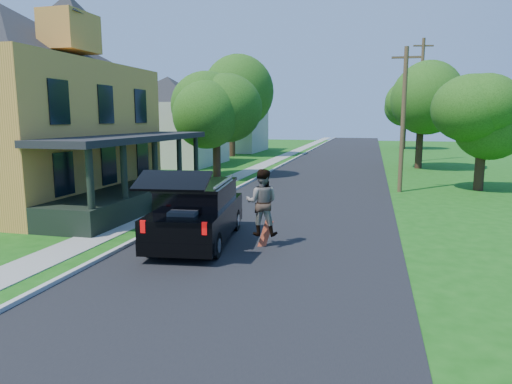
% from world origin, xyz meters
% --- Properties ---
extents(ground, '(140.00, 140.00, 0.00)m').
position_xyz_m(ground, '(0.00, 0.00, 0.00)').
color(ground, '#155110').
rests_on(ground, ground).
extents(street, '(8.00, 120.00, 0.02)m').
position_xyz_m(street, '(0.00, 20.00, 0.00)').
color(street, black).
rests_on(street, ground).
extents(curb, '(0.15, 120.00, 0.12)m').
position_xyz_m(curb, '(-4.05, 20.00, 0.00)').
color(curb, '#ABABA6').
rests_on(curb, ground).
extents(sidewalk, '(1.30, 120.00, 0.03)m').
position_xyz_m(sidewalk, '(-5.60, 20.00, 0.00)').
color(sidewalk, gray).
rests_on(sidewalk, ground).
extents(front_walk, '(6.50, 1.20, 0.03)m').
position_xyz_m(front_walk, '(-9.50, 6.00, 0.00)').
color(front_walk, gray).
rests_on(front_walk, ground).
extents(main_house, '(15.56, 15.56, 10.10)m').
position_xyz_m(main_house, '(-12.80, 5.99, 4.92)').
color(main_house, '#EEA145').
rests_on(main_house, ground).
extents(neighbor_house_mid, '(12.78, 12.78, 8.30)m').
position_xyz_m(neighbor_house_mid, '(-13.50, 24.00, 4.19)').
color(neighbor_house_mid, '#AEAB9A').
rests_on(neighbor_house_mid, ground).
extents(neighbor_house_far, '(12.78, 12.78, 8.30)m').
position_xyz_m(neighbor_house_far, '(-13.50, 40.00, 4.19)').
color(neighbor_house_far, '#AEAB9A').
rests_on(neighbor_house_far, ground).
extents(black_suv, '(2.62, 5.51, 2.47)m').
position_xyz_m(black_suv, '(-2.16, 1.50, 0.95)').
color(black_suv, black).
rests_on(black_suv, ground).
extents(skateboarder, '(1.05, 0.86, 1.99)m').
position_xyz_m(skateboarder, '(-0.10, 1.50, 1.36)').
color(skateboarder, black).
rests_on(skateboarder, ground).
extents(skateboard, '(0.40, 0.52, 0.89)m').
position_xyz_m(skateboard, '(-0.03, 1.65, 0.32)').
color(skateboard, '#A02B0D').
rests_on(skateboard, ground).
extents(tree_left_mid, '(5.47, 5.19, 7.28)m').
position_xyz_m(tree_left_mid, '(-6.66, 16.25, 4.79)').
color(tree_left_mid, black).
rests_on(tree_left_mid, ground).
extents(tree_left_far, '(7.06, 7.02, 10.18)m').
position_xyz_m(tree_left_far, '(-10.74, 32.78, 6.53)').
color(tree_left_far, black).
rests_on(tree_left_far, ground).
extents(tree_right_near, '(4.52, 4.23, 6.27)m').
position_xyz_m(tree_right_near, '(8.58, 14.97, 4.14)').
color(tree_right_near, black).
rests_on(tree_right_near, ground).
extents(tree_right_mid, '(7.29, 7.41, 9.06)m').
position_xyz_m(tree_right_mid, '(6.49, 25.57, 5.92)').
color(tree_right_mid, black).
rests_on(tree_right_mid, ground).
extents(tree_right_far, '(6.99, 6.72, 8.58)m').
position_xyz_m(tree_right_far, '(6.71, 48.55, 5.68)').
color(tree_right_far, black).
rests_on(tree_right_far, ground).
extents(utility_pole_near, '(1.43, 0.24, 7.38)m').
position_xyz_m(utility_pole_near, '(4.50, 13.36, 3.82)').
color(utility_pole_near, '#4F3824').
rests_on(utility_pole_near, ground).
extents(utility_pole_far, '(1.73, 0.53, 10.70)m').
position_xyz_m(utility_pole_far, '(7.00, 32.00, 5.51)').
color(utility_pole_far, '#4F3824').
rests_on(utility_pole_far, ground).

